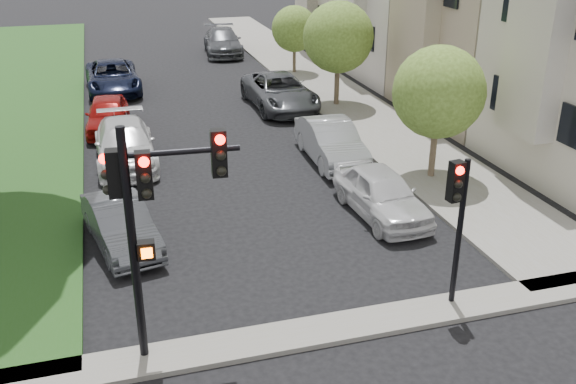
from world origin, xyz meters
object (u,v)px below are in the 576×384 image
object	(u,v)px
car_parked_6	(125,144)
traffic_signal_secondary	(457,207)
small_tree_a	(439,92)
traffic_signal_main	(150,203)
car_parked_8	(113,77)
car_parked_2	(280,92)
car_parked_7	(108,114)
car_parked_0	(382,193)
small_tree_b	(338,37)
car_parked_4	(223,42)
car_parked_5	(121,225)
small_tree_c	(294,29)
car_parked_1	(331,142)

from	to	relation	value
car_parked_6	traffic_signal_secondary	bearing A→B (deg)	-60.55
small_tree_a	traffic_signal_main	distance (m)	11.86
small_tree_a	car_parked_8	xyz separation A→B (m)	(-9.74, 14.73, -2.21)
car_parked_2	car_parked_7	world-z (taller)	car_parked_2
traffic_signal_main	car_parked_8	bearing A→B (deg)	90.33
small_tree_a	car_parked_0	xyz separation A→B (m)	(-2.78, -2.15, -2.26)
small_tree_b	car_parked_4	bearing A→B (deg)	101.74
small_tree_a	car_parked_8	bearing A→B (deg)	123.48
traffic_signal_secondary	small_tree_b	bearing A→B (deg)	78.53
small_tree_a	traffic_signal_main	world-z (taller)	traffic_signal_main
traffic_signal_main	car_parked_7	world-z (taller)	traffic_signal_main
car_parked_5	car_parked_8	distance (m)	16.72
car_parked_5	small_tree_a	bearing A→B (deg)	-0.59
traffic_signal_main	car_parked_8	xyz separation A→B (m)	(-0.12, 21.66, -2.60)
small_tree_b	small_tree_c	bearing A→B (deg)	90.00
traffic_signal_main	car_parked_5	bearing A→B (deg)	96.40
small_tree_a	small_tree_c	bearing A→B (deg)	90.00
small_tree_b	small_tree_c	world-z (taller)	small_tree_b
car_parked_5	car_parked_1	bearing A→B (deg)	19.22
small_tree_c	car_parked_7	xyz separation A→B (m)	(-10.18, -7.58, -1.76)
car_parked_1	car_parked_2	distance (m)	7.13
car_parked_4	car_parked_5	xyz separation A→B (m)	(-7.43, -24.36, -0.15)
car_parked_1	car_parked_7	world-z (taller)	car_parked_1
small_tree_a	car_parked_5	world-z (taller)	small_tree_a
car_parked_4	car_parked_5	bearing A→B (deg)	-101.10
small_tree_c	car_parked_2	world-z (taller)	small_tree_c
car_parked_1	car_parked_2	bearing A→B (deg)	90.77
car_parked_0	traffic_signal_main	bearing A→B (deg)	-147.87
car_parked_1	car_parked_6	xyz separation A→B (m)	(-7.05, 1.82, -0.01)
traffic_signal_main	car_parked_7	bearing A→B (deg)	92.11
small_tree_a	car_parked_1	size ratio (longest dim) A/B	1.00
small_tree_b	car_parked_2	distance (m)	3.54
traffic_signal_secondary	car_parked_2	size ratio (longest dim) A/B	0.64
small_tree_b	car_parked_4	xyz separation A→B (m)	(-2.74, 13.20, -2.36)
car_parked_6	car_parked_7	bearing A→B (deg)	96.40
car_parked_2	car_parked_4	distance (m)	12.74
traffic_signal_secondary	car_parked_2	xyz separation A→B (m)	(0.70, 16.60, -1.70)
small_tree_b	car_parked_5	xyz separation A→B (m)	(-10.17, -11.16, -2.51)
small_tree_c	car_parked_5	bearing A→B (deg)	-119.63
traffic_signal_secondary	car_parked_1	size ratio (longest dim) A/B	0.80
car_parked_5	car_parked_6	bearing A→B (deg)	74.20
car_parked_0	car_parked_4	size ratio (longest dim) A/B	0.76
car_parked_1	car_parked_2	size ratio (longest dim) A/B	0.81
traffic_signal_secondary	car_parked_2	bearing A→B (deg)	87.60
car_parked_8	car_parked_2	bearing A→B (deg)	-37.13
car_parked_0	car_parked_2	bearing A→B (deg)	86.24
car_parked_4	car_parked_1	bearing A→B (deg)	-83.92
traffic_signal_main	car_parked_0	xyz separation A→B (m)	(6.84, 4.78, -2.65)
small_tree_a	traffic_signal_main	bearing A→B (deg)	-144.23
traffic_signal_main	car_parked_4	world-z (taller)	traffic_signal_main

